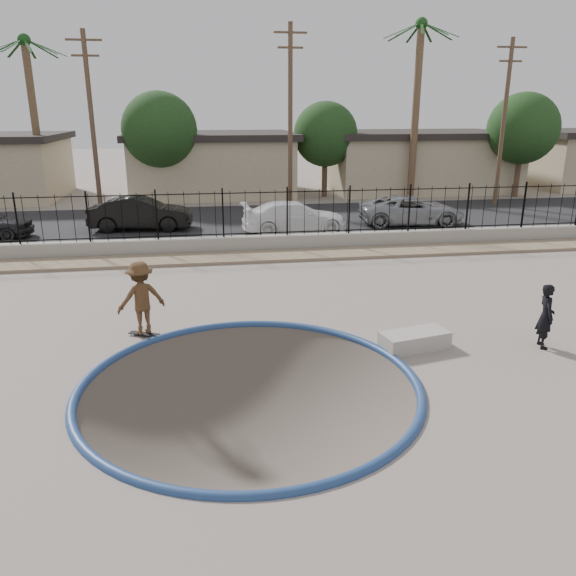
% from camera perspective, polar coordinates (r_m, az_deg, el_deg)
% --- Properties ---
extents(ground, '(120.00, 120.00, 2.20)m').
position_cam_1_polar(ground, '(24.14, -6.58, 2.09)').
color(ground, gray).
rests_on(ground, ground).
extents(bowl_pit, '(6.84, 6.84, 1.80)m').
position_cam_1_polar(bowl_pit, '(11.60, -3.90, -9.94)').
color(bowl_pit, '#50443D').
rests_on(bowl_pit, ground).
extents(coping_ring, '(7.04, 7.04, 0.20)m').
position_cam_1_polar(coping_ring, '(11.60, -3.90, -9.94)').
color(coping_ring, navy).
rests_on(coping_ring, ground).
extents(rock_strip, '(42.00, 1.60, 0.11)m').
position_cam_1_polar(rock_strip, '(21.14, -6.35, 3.08)').
color(rock_strip, '#9D8567').
rests_on(rock_strip, ground).
extents(retaining_wall, '(42.00, 0.45, 0.60)m').
position_cam_1_polar(retaining_wall, '(22.14, -6.51, 4.40)').
color(retaining_wall, '#9C9589').
rests_on(retaining_wall, ground).
extents(fence, '(40.00, 0.04, 1.80)m').
position_cam_1_polar(fence, '(21.90, -6.62, 7.46)').
color(fence, black).
rests_on(fence, retaining_wall).
extents(street, '(90.00, 8.00, 0.04)m').
position_cam_1_polar(street, '(28.75, -7.10, 6.91)').
color(street, black).
rests_on(street, ground).
extents(house_center, '(10.60, 8.60, 3.90)m').
position_cam_1_polar(house_center, '(37.90, -7.73, 12.48)').
color(house_center, tan).
rests_on(house_center, ground).
extents(house_east, '(12.60, 8.60, 3.90)m').
position_cam_1_polar(house_east, '(40.68, 12.89, 12.56)').
color(house_east, tan).
rests_on(house_east, ground).
extents(palm_mid, '(2.30, 2.30, 9.30)m').
position_cam_1_polar(palm_mid, '(36.44, -24.74, 18.32)').
color(palm_mid, brown).
rests_on(palm_mid, ground).
extents(palm_right, '(2.30, 2.30, 10.30)m').
position_cam_1_polar(palm_right, '(35.67, 13.09, 20.50)').
color(palm_right, brown).
rests_on(palm_right, ground).
extents(utility_pole_left, '(1.70, 0.24, 9.00)m').
position_cam_1_polar(utility_pole_left, '(30.69, -19.28, 15.58)').
color(utility_pole_left, '#473323').
rests_on(utility_pole_left, ground).
extents(utility_pole_mid, '(1.70, 0.24, 9.50)m').
position_cam_1_polar(utility_pole_mid, '(30.62, 0.24, 17.00)').
color(utility_pole_mid, '#473323').
rests_on(utility_pole_mid, ground).
extents(utility_pole_right, '(1.70, 0.24, 9.00)m').
position_cam_1_polar(utility_pole_right, '(34.59, 21.06, 15.54)').
color(utility_pole_right, '#473323').
rests_on(utility_pole_right, ground).
extents(street_tree_left, '(4.32, 4.32, 6.36)m').
position_cam_1_polar(street_tree_left, '(34.33, -12.93, 15.38)').
color(street_tree_left, '#473323').
rests_on(street_tree_left, ground).
extents(street_tree_mid, '(3.96, 3.96, 5.83)m').
position_cam_1_polar(street_tree_mid, '(36.12, 3.82, 15.31)').
color(street_tree_mid, '#473323').
rests_on(street_tree_mid, ground).
extents(street_tree_right, '(4.32, 4.32, 6.36)m').
position_cam_1_polar(street_tree_right, '(38.70, 22.77, 14.71)').
color(street_tree_right, '#473323').
rests_on(street_tree_right, ground).
extents(skater, '(1.33, 1.05, 1.80)m').
position_cam_1_polar(skater, '(14.11, -14.67, -1.35)').
color(skater, brown).
rests_on(skater, ground).
extents(skateboard, '(0.80, 0.51, 0.07)m').
position_cam_1_polar(skateboard, '(14.40, -14.41, -4.53)').
color(skateboard, black).
rests_on(skateboard, ground).
extents(videographer, '(0.49, 0.63, 1.55)m').
position_cam_1_polar(videographer, '(14.40, 24.72, -2.61)').
color(videographer, black).
rests_on(videographer, ground).
extents(concrete_ledge, '(1.71, 1.03, 0.40)m').
position_cam_1_polar(concrete_ledge, '(13.55, 12.73, -5.18)').
color(concrete_ledge, '#A89F95').
rests_on(concrete_ledge, ground).
extents(car_b, '(4.69, 1.93, 1.51)m').
position_cam_1_polar(car_b, '(26.78, -14.73, 7.34)').
color(car_b, black).
rests_on(car_b, street).
extents(car_c, '(4.81, 2.14, 1.37)m').
position_cam_1_polar(car_c, '(25.41, 0.66, 7.22)').
color(car_c, white).
rests_on(car_c, street).
extents(car_d, '(5.13, 2.72, 1.37)m').
position_cam_1_polar(car_d, '(27.77, 12.43, 7.72)').
color(car_d, gray).
rests_on(car_d, street).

